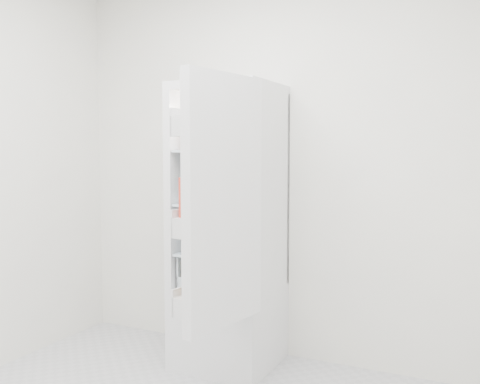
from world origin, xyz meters
The scene contains 20 objects.
room_walls centered at (0.00, 0.00, 1.59)m, with size 3.02×3.02×2.61m.
refrigerator centered at (-0.20, 1.25, 0.67)m, with size 0.60×0.60×1.80m.
shelf_low centered at (-0.20, 1.19, 0.74)m, with size 0.49×0.53×0.01m, color silver.
shelf_mid centered at (-0.20, 1.19, 1.05)m, with size 0.49×0.53×0.01m, color silver.
shelf_top centered at (-0.20, 1.19, 1.38)m, with size 0.49×0.53×0.01m, color silver.
crisper_left centered at (-0.32, 1.19, 0.61)m, with size 0.23×0.46×0.22m, color silver, non-canonical shape.
crisper_right centered at (-0.08, 1.19, 0.61)m, with size 0.23×0.46×0.22m, color silver, non-canonical shape.
condiment_jars centered at (-0.21, 1.13, 1.43)m, with size 0.46×0.34×0.08m.
squeeze_bottle centered at (-0.01, 1.16, 1.48)m, with size 0.05×0.05×0.18m, color silver.
tub_white centered at (-0.28, 0.99, 1.11)m, with size 0.15×0.15×0.10m, color silver.
tin_red centered at (-0.01, 1.09, 1.09)m, with size 0.09×0.09×0.06m, color red.
foil_tray centered at (-0.22, 1.26, 1.08)m, with size 0.16×0.12×0.04m, color #B7B8BB.
tub_green centered at (-0.03, 1.28, 1.10)m, with size 0.10×0.13×0.08m, color #3F8C47.
red_cabbage centered at (-0.15, 1.24, 0.83)m, with size 0.17×0.17×0.17m, color #4C1B4F.
bell_pepper centered at (-0.21, 1.11, 0.80)m, with size 0.10×0.10×0.10m, color red.
mushroom_bowl centered at (-0.32, 1.15, 0.78)m, with size 0.15×0.15×0.07m, color #81AFC1.
salad_bag centered at (-0.10, 0.97, 0.80)m, with size 0.10×0.10×0.10m, color beige.
citrus_pile centered at (-0.33, 1.12, 0.59)m, with size 0.20×0.24×0.16m.
veg_pile centered at (-0.07, 1.18, 0.56)m, with size 0.16×0.30×0.10m.
fridge_door centered at (0.05, 0.61, 1.09)m, with size 0.26×0.60×1.30m.
Camera 1 is at (1.35, -1.81, 1.38)m, focal length 40.00 mm.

